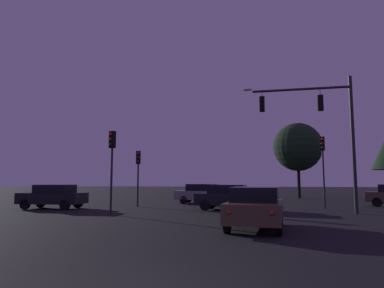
# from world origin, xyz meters

# --- Properties ---
(ground_plane) EXTENTS (168.00, 168.00, 0.00)m
(ground_plane) POSITION_xyz_m (0.00, 24.50, 0.00)
(ground_plane) COLOR black
(ground_plane) RESTS_ON ground
(traffic_signal_mast_arm) EXTENTS (6.06, 0.43, 7.59)m
(traffic_signal_mast_arm) POSITION_xyz_m (5.30, 14.86, 5.16)
(traffic_signal_mast_arm) COLOR #232326
(traffic_signal_mast_arm) RESTS_ON ground
(traffic_light_corner_left) EXTENTS (0.36, 0.38, 4.39)m
(traffic_light_corner_left) POSITION_xyz_m (-5.83, 11.76, 3.11)
(traffic_light_corner_left) COLOR #232326
(traffic_light_corner_left) RESTS_ON ground
(traffic_light_corner_right) EXTENTS (0.34, 0.38, 3.82)m
(traffic_light_corner_right) POSITION_xyz_m (-6.40, 17.41, 2.73)
(traffic_light_corner_right) COLOR #232326
(traffic_light_corner_right) RESTS_ON ground
(traffic_light_median) EXTENTS (0.33, 0.37, 4.64)m
(traffic_light_median) POSITION_xyz_m (5.92, 18.38, 3.27)
(traffic_light_median) COLOR #232326
(traffic_light_median) RESTS_ON ground
(car_nearside_lane) EXTENTS (2.18, 4.36, 1.52)m
(car_nearside_lane) POSITION_xyz_m (1.65, 7.79, 0.80)
(car_nearside_lane) COLOR #473828
(car_nearside_lane) RESTS_ON ground
(car_crossing_left) EXTENTS (4.24, 2.12, 1.52)m
(car_crossing_left) POSITION_xyz_m (-0.01, 15.80, 0.79)
(car_crossing_left) COLOR black
(car_crossing_left) RESTS_ON ground
(car_crossing_right) EXTENTS (4.16, 1.93, 1.52)m
(car_crossing_right) POSITION_xyz_m (-11.11, 14.79, 0.79)
(car_crossing_right) COLOR black
(car_crossing_right) RESTS_ON ground
(car_parked_lot) EXTENTS (4.56, 1.97, 1.52)m
(car_parked_lot) POSITION_xyz_m (-2.44, 21.49, 0.80)
(car_parked_lot) COLOR gray
(car_parked_lot) RESTS_ON ground
(tree_behind_sign) EXTENTS (5.07, 5.07, 7.86)m
(tree_behind_sign) POSITION_xyz_m (5.88, 32.23, 5.32)
(tree_behind_sign) COLOR black
(tree_behind_sign) RESTS_ON ground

